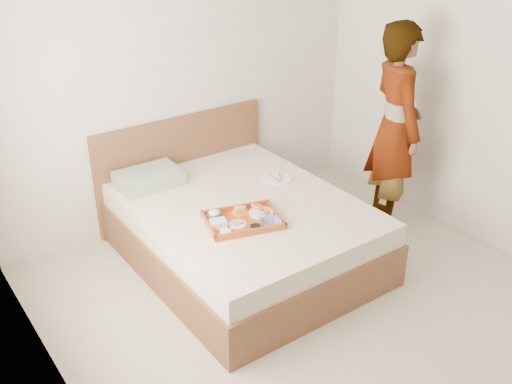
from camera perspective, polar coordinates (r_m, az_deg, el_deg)
The scene contains 17 objects.
ground at distance 4.26m, azimuth 7.70°, elevation -12.20°, with size 3.50×4.00×0.01m, color beige.
wall_back at distance 5.12m, azimuth -6.95°, elevation 11.23°, with size 3.50×0.01×2.60m, color silver.
wall_left at distance 2.78m, azimuth -18.20°, elevation -4.29°, with size 0.01×4.00×2.60m, color silver.
bed at distance 4.70m, azimuth -1.21°, elevation -3.90°, with size 1.65×2.00×0.53m, color brown.
headboard at distance 5.34m, azimuth -7.15°, elevation 2.44°, with size 1.65×0.06×0.95m, color brown.
pillow at distance 4.89m, azimuth -10.39°, elevation 1.33°, with size 0.51×0.35×0.12m, color #A1B59D.
tray at distance 4.28m, azimuth -1.27°, elevation -2.72°, with size 0.54×0.39×0.05m, color #AD531F.
prawn_plate at distance 4.38m, azimuth 0.51°, elevation -2.05°, with size 0.19×0.19×0.01m, color white.
navy_bowl_big at distance 4.23m, azimuth 1.47°, elevation -3.01°, with size 0.15×0.15×0.04m, color navy.
sauce_dish at distance 4.17m, azimuth -0.08°, elevation -3.48°, with size 0.08×0.08×0.03m, color black.
meat_plate at distance 4.24m, azimuth -1.80°, elevation -3.15°, with size 0.13×0.13×0.01m, color white.
bread_plate at distance 4.39m, azimuth -1.53°, elevation -1.98°, with size 0.13×0.13×0.01m, color orange.
salad_bowl at distance 4.33m, azimuth -4.06°, elevation -2.25°, with size 0.12×0.12×0.04m, color navy.
plastic_tub at distance 4.21m, azimuth -3.69°, elevation -3.06°, with size 0.11×0.09×0.05m, color silver.
cheese_round at distance 4.13m, azimuth -2.96°, elevation -3.93°, with size 0.08×0.08×0.03m, color white.
dinner_plate at distance 4.95m, azimuth 2.09°, elevation 1.38°, with size 0.26×0.26×0.01m, color white.
person at distance 5.15m, azimuth 13.38°, elevation 6.10°, with size 0.66×0.43×1.80m, color white.
Camera 1 is at (-2.36, -2.33, 2.68)m, focal length 41.17 mm.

